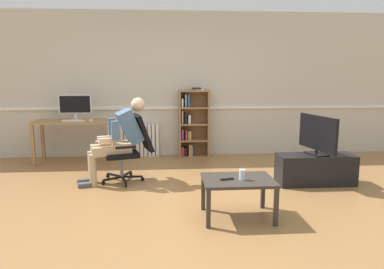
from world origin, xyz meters
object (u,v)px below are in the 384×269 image
object	(u,v)px
computer_desk	(74,127)
bookshelf	(192,124)
keyboard	(74,121)
computer_mouse	(91,120)
imac_monitor	(75,105)
office_chair	(131,145)
spare_remote	(227,179)
radiator	(140,140)
tv_stand	(315,169)
tv_screen	(318,134)
person_seated	(119,138)
coffee_table	(238,184)
drinking_glass	(242,175)

from	to	relation	value
computer_desk	bookshelf	xyz separation A→B (m)	(2.11, 0.29, -0.02)
keyboard	computer_mouse	world-z (taller)	computer_mouse
computer_desk	computer_mouse	distance (m)	0.37
imac_monitor	computer_mouse	xyz separation A→B (m)	(0.30, -0.20, -0.24)
office_chair	spare_remote	xyz separation A→B (m)	(1.16, -1.51, -0.08)
keyboard	bookshelf	size ratio (longest dim) A/B	0.29
bookshelf	radiator	bearing A→B (deg)	174.22
computer_desk	bookshelf	bearing A→B (deg)	7.82
tv_stand	tv_screen	xyz separation A→B (m)	(0.00, 0.00, 0.51)
radiator	keyboard	bearing A→B (deg)	-153.77
imac_monitor	spare_remote	bearing A→B (deg)	-50.84
imac_monitor	computer_mouse	bearing A→B (deg)	-33.11
keyboard	tv_screen	world-z (taller)	tv_screen
imac_monitor	radiator	distance (m)	1.33
keyboard	person_seated	distance (m)	1.40
keyboard	coffee_table	world-z (taller)	keyboard
drinking_glass	bookshelf	bearing A→B (deg)	96.09
computer_desk	imac_monitor	world-z (taller)	imac_monitor
computer_mouse	office_chair	world-z (taller)	office_chair
tv_stand	spare_remote	xyz separation A→B (m)	(-1.48, -1.14, 0.23)
bookshelf	person_seated	size ratio (longest dim) A/B	1.07
imac_monitor	office_chair	world-z (taller)	imac_monitor
radiator	office_chair	world-z (taller)	office_chair
spare_remote	radiator	bearing A→B (deg)	8.32
tv_stand	drinking_glass	size ratio (longest dim) A/B	9.52
office_chair	coffee_table	distance (m)	1.97
drinking_glass	radiator	bearing A→B (deg)	113.06
imac_monitor	tv_stand	size ratio (longest dim) A/B	0.52
spare_remote	office_chair	bearing A→B (deg)	25.30
bookshelf	drinking_glass	size ratio (longest dim) A/B	11.49
computer_mouse	person_seated	size ratio (longest dim) A/B	0.08
person_seated	radiator	bearing A→B (deg)	157.28
coffee_table	person_seated	bearing A→B (deg)	135.46
tv_stand	bookshelf	bearing A→B (deg)	131.86
office_chair	drinking_glass	world-z (taller)	office_chair
spare_remote	computer_desk	bearing A→B (deg)	28.01
imac_monitor	computer_mouse	distance (m)	0.43
drinking_glass	coffee_table	bearing A→B (deg)	127.38
bookshelf	drinking_glass	world-z (taller)	bookshelf
computer_desk	tv_screen	distance (m)	4.04
tv_stand	coffee_table	world-z (taller)	coffee_table
imac_monitor	coffee_table	xyz separation A→B (m)	(2.36, -2.72, -0.63)
office_chair	coffee_table	bearing A→B (deg)	24.59
computer_desk	coffee_table	bearing A→B (deg)	-47.89
keyboard	office_chair	distance (m)	1.50
bookshelf	tv_stand	bearing A→B (deg)	-48.14
imac_monitor	drinking_glass	bearing A→B (deg)	-49.06
keyboard	computer_mouse	bearing A→B (deg)	3.96
radiator	spare_remote	world-z (taller)	radiator
coffee_table	spare_remote	bearing A→B (deg)	-167.63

